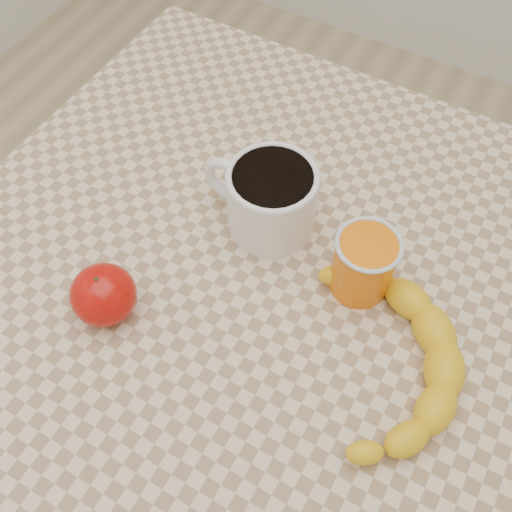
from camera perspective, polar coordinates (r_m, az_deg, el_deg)
The scene contains 6 objects.
ground at distance 1.41m, azimuth 0.00°, elevation -17.33°, with size 3.00×3.00×0.00m, color tan.
table at distance 0.79m, azimuth 0.00°, elevation -4.19°, with size 0.80×0.80×0.75m.
coffee_mug at distance 0.71m, azimuth 1.37°, elevation 5.92°, with size 0.16×0.12×0.10m.
orange_juice_glass at distance 0.67m, azimuth 10.70°, elevation -0.77°, with size 0.08×0.08×0.09m.
apple at distance 0.68m, azimuth -15.01°, elevation -3.75°, with size 0.09×0.09×0.07m.
banana at distance 0.65m, azimuth 13.09°, elevation -9.83°, with size 0.29×0.33×0.04m, color yellow, non-canonical shape.
Camera 1 is at (0.19, -0.33, 1.36)m, focal length 40.00 mm.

